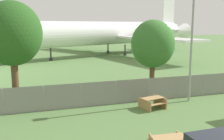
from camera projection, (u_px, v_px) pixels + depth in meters
The scene contains 6 objects.
perimeter_fence at pixel (147, 90), 19.84m from camera, with size 56.07×0.07×1.76m.
airplane at pixel (111, 33), 49.39m from camera, with size 44.72×36.58×12.68m.
picnic_bench_open_grass at pixel (152, 102), 18.18m from camera, with size 1.83×1.70×0.76m.
tree_near_hangar at pixel (153, 44), 21.56m from camera, with size 3.59×3.59×6.16m.
tree_left_of_cabin at pixel (12, 34), 17.20m from camera, with size 3.90×3.90×7.32m.
light_mast at pixel (192, 30), 19.09m from camera, with size 0.44×0.44×8.94m.
Camera 1 is at (-8.51, -6.64, 5.76)m, focal length 42.00 mm.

